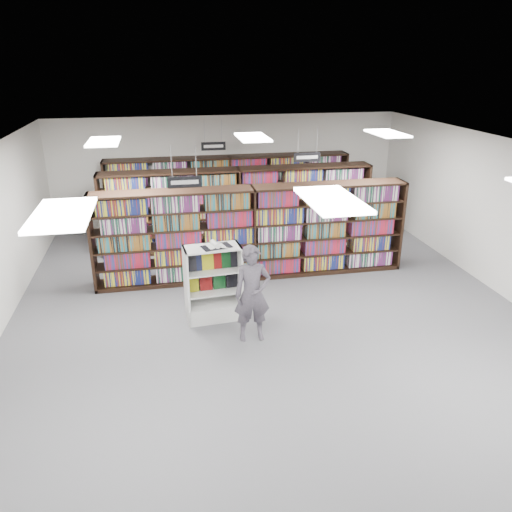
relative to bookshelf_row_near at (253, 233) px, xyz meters
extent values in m
plane|color=#4B4B4F|center=(0.00, -2.00, -1.05)|extent=(12.00, 12.00, 0.00)
cube|color=white|center=(0.00, -2.00, 2.15)|extent=(10.00, 12.00, 0.10)
cube|color=silver|center=(0.00, 4.00, 0.55)|extent=(10.00, 0.10, 3.20)
cube|color=silver|center=(0.00, -8.00, 0.55)|extent=(10.00, 0.10, 3.20)
cube|color=black|center=(0.00, 0.00, 0.00)|extent=(7.00, 0.60, 2.10)
cube|color=maroon|center=(0.00, 0.00, 0.00)|extent=(6.88, 0.42, 1.98)
cube|color=black|center=(0.00, 2.00, 0.00)|extent=(7.00, 0.60, 2.10)
cube|color=maroon|center=(0.00, 2.00, 0.00)|extent=(6.88, 0.42, 1.98)
cube|color=black|center=(0.00, 3.70, 0.00)|extent=(7.00, 0.60, 2.10)
cube|color=maroon|center=(0.00, 3.70, 0.00)|extent=(6.88, 0.42, 1.98)
cylinder|color=#B2B2B7|center=(-1.73, -1.00, 1.86)|extent=(0.01, 0.01, 0.58)
cylinder|color=#B2B2B7|center=(-1.27, -1.00, 1.86)|extent=(0.01, 0.01, 0.58)
cube|color=black|center=(-1.50, -1.00, 1.46)|extent=(0.65, 0.02, 0.22)
cube|color=silver|center=(-1.50, -1.01, 1.46)|extent=(0.52, 0.00, 0.08)
cylinder|color=#B2B2B7|center=(1.27, 1.00, 1.86)|extent=(0.01, 0.01, 0.58)
cylinder|color=#B2B2B7|center=(1.73, 1.00, 1.86)|extent=(0.01, 0.01, 0.58)
cube|color=black|center=(1.50, 1.00, 1.46)|extent=(0.65, 0.02, 0.22)
cube|color=silver|center=(1.50, 0.99, 1.46)|extent=(0.52, 0.00, 0.08)
cylinder|color=#B2B2B7|center=(-0.73, 3.00, 1.86)|extent=(0.01, 0.01, 0.58)
cylinder|color=#B2B2B7|center=(-0.27, 3.00, 1.86)|extent=(0.01, 0.01, 0.58)
cube|color=black|center=(-0.50, 3.00, 1.46)|extent=(0.65, 0.02, 0.22)
cube|color=silver|center=(-0.50, 2.99, 1.46)|extent=(0.52, 0.00, 0.08)
cube|color=white|center=(-3.00, -5.00, 2.11)|extent=(0.60, 1.20, 0.04)
cube|color=white|center=(0.00, -5.00, 2.11)|extent=(0.60, 1.20, 0.04)
cube|color=white|center=(-3.00, 0.00, 2.11)|extent=(0.60, 1.20, 0.04)
cube|color=white|center=(0.00, 0.00, 2.11)|extent=(0.60, 1.20, 0.04)
cube|color=white|center=(3.00, 0.00, 2.11)|extent=(0.60, 1.20, 0.04)
cube|color=white|center=(-1.11, -1.82, -0.89)|extent=(1.10, 0.62, 0.32)
cube|color=white|center=(-1.61, -1.86, -0.31)|extent=(0.09, 0.53, 1.48)
cube|color=white|center=(-0.60, -1.78, -0.31)|extent=(0.09, 0.53, 1.48)
cube|color=white|center=(-1.13, -1.57, -0.31)|extent=(1.05, 0.12, 1.48)
cube|color=white|center=(-1.11, -1.82, 0.41)|extent=(1.10, 0.62, 0.03)
cube|color=white|center=(-1.11, -1.82, -0.47)|extent=(1.01, 0.57, 0.02)
cube|color=white|center=(-1.11, -1.82, -0.05)|extent=(1.01, 0.57, 0.02)
cube|color=black|center=(-1.52, -1.81, 0.12)|extent=(0.22, 0.09, 0.32)
cube|color=#131735|center=(-1.35, -1.79, 0.12)|extent=(0.22, 0.09, 0.32)
cube|color=gold|center=(-1.19, -1.78, 0.12)|extent=(0.22, 0.09, 0.32)
cube|color=maroon|center=(-1.03, -1.76, 0.12)|extent=(0.22, 0.09, 0.32)
cube|color=#13481F|center=(-0.87, -1.75, 0.12)|extent=(0.22, 0.09, 0.32)
cube|color=black|center=(-0.71, -1.73, 0.12)|extent=(0.22, 0.09, 0.32)
cube|color=gold|center=(-1.50, -1.80, -0.31)|extent=(0.24, 0.08, 0.30)
cube|color=maroon|center=(-1.24, -1.78, -0.31)|extent=(0.24, 0.08, 0.30)
cube|color=#13481F|center=(-0.98, -1.76, -0.31)|extent=(0.24, 0.08, 0.30)
cube|color=black|center=(-0.73, -1.74, -0.31)|extent=(0.24, 0.08, 0.30)
cube|color=black|center=(-1.03, -1.85, 0.43)|extent=(0.60, 0.44, 0.01)
cube|color=white|center=(-1.15, -1.85, 0.44)|extent=(0.31, 0.34, 0.05)
cube|color=white|center=(-0.90, -1.85, 0.44)|extent=(0.30, 0.34, 0.06)
cylinder|color=white|center=(-1.05, -1.85, 0.48)|extent=(0.17, 0.29, 0.10)
imported|color=#514B56|center=(-0.52, -2.70, -0.17)|extent=(0.64, 0.42, 1.77)
camera|label=1|loc=(-1.95, -10.38, 3.66)|focal=35.00mm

